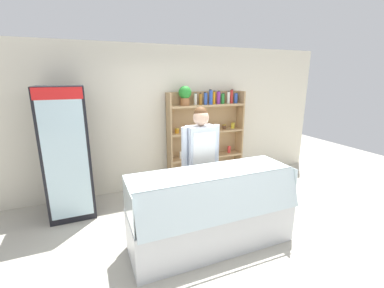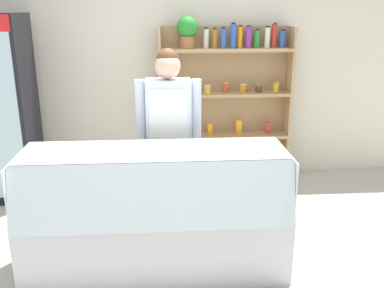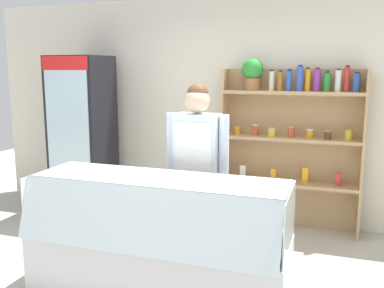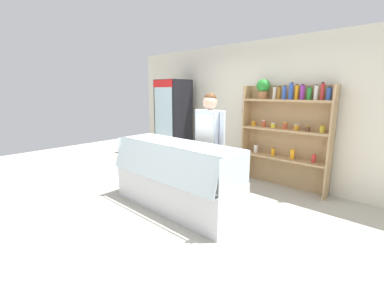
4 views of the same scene
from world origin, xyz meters
name	(u,v)px [view 2 (image 2 of 4)]	position (x,y,z in m)	size (l,w,h in m)	color
ground_plane	(176,261)	(0.00, 0.00, 0.00)	(12.00, 12.00, 0.00)	#B7B2A3
back_wall	(169,68)	(0.00, 2.09, 1.35)	(6.80, 0.10, 2.70)	silver
drinks_fridge	(1,109)	(-1.84, 1.50, 1.00)	(0.65, 0.63, 2.01)	black
shelving_unit	(222,90)	(0.63, 1.89, 1.11)	(1.57, 0.29, 1.97)	tan
deli_display_case	(156,232)	(-0.17, -0.05, 0.31)	(2.08, 0.77, 1.01)	silver
shop_clerk	(169,127)	(-0.04, 0.58, 1.03)	(0.59, 0.25, 1.73)	#2D2D38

